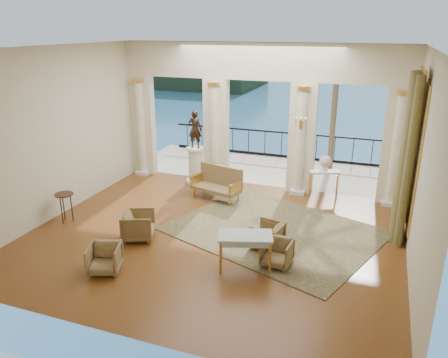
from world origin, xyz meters
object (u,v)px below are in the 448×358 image
at_px(armchair_a, 104,257).
at_px(game_table, 245,238).
at_px(armchair_b, 277,251).
at_px(armchair_c, 267,234).
at_px(pedestal, 196,166).
at_px(armchair_d, 138,224).
at_px(settee, 218,183).
at_px(side_table, 64,198).
at_px(statue, 195,129).
at_px(console_table, 324,176).

bearing_deg(armchair_a, game_table, 2.80).
distance_m(armchair_b, game_table, 0.80).
bearing_deg(armchair_c, armchair_a, -44.05).
bearing_deg(armchair_a, armchair_b, 4.14).
distance_m(game_table, pedestal, 5.65).
bearing_deg(armchair_d, settee, -37.55).
bearing_deg(armchair_b, armchair_d, -176.78).
height_order(armchair_b, armchair_c, armchair_c).
relative_size(settee, side_table, 2.02).
height_order(armchair_c, side_table, side_table).
bearing_deg(settee, game_table, -47.20).
bearing_deg(statue, armchair_b, 127.07).
bearing_deg(side_table, settee, 42.64).
distance_m(armchair_b, statue, 5.93).
distance_m(pedestal, console_table, 4.19).
xyz_separation_m(armchair_a, armchair_b, (3.36, 1.53, -0.01)).
height_order(armchair_b, armchair_d, armchair_d).
distance_m(game_table, console_table, 4.82).
distance_m(armchair_c, armchair_d, 3.15).
distance_m(armchair_c, pedestal, 4.98).
bearing_deg(statue, armchair_c, 128.92).
distance_m(armchair_d, pedestal, 4.26).
bearing_deg(armchair_b, statue, 135.68).
bearing_deg(armchair_a, armchair_d, 73.96).
bearing_deg(pedestal, game_table, -55.65).
height_order(game_table, side_table, side_table).
bearing_deg(armchair_c, side_table, -76.28).
height_order(armchair_b, side_table, side_table).
bearing_deg(armchair_d, pedestal, -17.53).
xyz_separation_m(armchair_b, armchair_d, (-3.48, 0.06, 0.06)).
xyz_separation_m(armchair_b, game_table, (-0.61, -0.36, 0.38)).
bearing_deg(armchair_c, armchair_d, -69.39).
xyz_separation_m(armchair_b, statue, (-3.80, 4.31, 1.48)).
relative_size(armchair_c, console_table, 0.71).
relative_size(armchair_b, game_table, 0.51).
relative_size(game_table, statue, 1.05).
relative_size(statue, side_table, 1.54).
bearing_deg(armchair_a, console_table, 37.18).
bearing_deg(game_table, statue, 106.32).
bearing_deg(statue, settee, 133.39).
distance_m(settee, statue, 2.09).
height_order(armchair_b, game_table, game_table).
distance_m(armchair_c, side_table, 5.43).
xyz_separation_m(armchair_c, console_table, (0.78, 3.67, 0.36)).
relative_size(armchair_a, armchair_d, 0.88).
bearing_deg(game_table, armchair_d, 153.65).
relative_size(armchair_c, statue, 0.56).
xyz_separation_m(game_table, console_table, (1.00, 4.71, 0.01)).
bearing_deg(console_table, settee, 178.68).
xyz_separation_m(armchair_a, side_table, (-2.44, 1.79, 0.35)).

